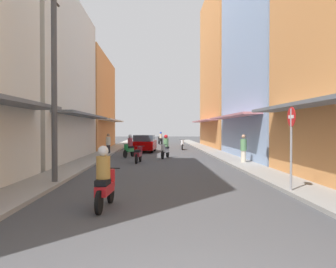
% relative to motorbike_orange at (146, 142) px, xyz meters
% --- Properties ---
extents(ground_plane, '(117.93, 117.93, 0.00)m').
position_rel_motorbike_orange_xyz_m(ground_plane, '(1.43, -11.70, -0.50)').
color(ground_plane, '#424244').
extents(sidewalk_left, '(1.53, 61.60, 0.12)m').
position_rel_motorbike_orange_xyz_m(sidewalk_left, '(-2.98, -11.70, -0.44)').
color(sidewalk_left, '#9E9991').
rests_on(sidewalk_left, ground).
extents(sidewalk_right, '(1.53, 61.60, 0.12)m').
position_rel_motorbike_orange_xyz_m(sidewalk_right, '(5.84, -11.70, -0.44)').
color(sidewalk_right, gray).
rests_on(sidewalk_right, ground).
extents(building_left_mid, '(7.05, 12.47, 10.07)m').
position_rel_motorbike_orange_xyz_m(building_left_mid, '(-6.74, -16.66, 4.53)').
color(building_left_mid, silver).
rests_on(building_left_mid, ground).
extents(building_left_far, '(7.05, 12.44, 9.07)m').
position_rel_motorbike_orange_xyz_m(building_left_far, '(-6.73, -3.71, 4.03)').
color(building_left_far, '#D88C4C').
rests_on(building_left_far, ground).
extents(building_right_mid, '(7.05, 11.88, 14.59)m').
position_rel_motorbike_orange_xyz_m(building_right_mid, '(9.61, -15.38, 6.78)').
color(building_right_mid, '#8CA5CC').
rests_on(building_right_mid, ground).
extents(building_right_far, '(7.05, 13.34, 16.61)m').
position_rel_motorbike_orange_xyz_m(building_right_far, '(9.61, -1.88, 7.79)').
color(building_right_far, '#D88C4C').
rests_on(building_right_far, ground).
extents(motorbike_orange, '(0.67, 1.77, 0.96)m').
position_rel_motorbike_orange_xyz_m(motorbike_orange, '(0.00, 0.00, 0.00)').
color(motorbike_orange, black).
rests_on(motorbike_orange, ground).
extents(motorbike_silver, '(0.72, 1.75, 1.58)m').
position_rel_motorbike_orange_xyz_m(motorbike_silver, '(1.73, -15.10, 0.20)').
color(motorbike_silver, black).
rests_on(motorbike_silver, ground).
extents(motorbike_maroon, '(0.55, 1.81, 0.96)m').
position_rel_motorbike_orange_xyz_m(motorbike_maroon, '(0.09, -18.11, 0.00)').
color(motorbike_maroon, black).
rests_on(motorbike_maroon, ground).
extents(motorbike_white, '(0.55, 1.81, 0.96)m').
position_rel_motorbike_orange_xyz_m(motorbike_white, '(3.55, -6.02, 0.00)').
color(motorbike_white, black).
rests_on(motorbike_white, ground).
extents(motorbike_black, '(0.68, 1.77, 1.58)m').
position_rel_motorbike_orange_xyz_m(motorbike_black, '(1.63, 5.05, 0.20)').
color(motorbike_black, black).
rests_on(motorbike_black, ground).
extents(motorbike_red, '(0.55, 1.81, 1.58)m').
position_rel_motorbike_orange_xyz_m(motorbike_red, '(-0.14, -29.56, 0.20)').
color(motorbike_red, black).
rests_on(motorbike_red, ground).
extents(motorbike_green, '(0.76, 1.74, 1.58)m').
position_rel_motorbike_orange_xyz_m(motorbike_green, '(-0.75, -14.35, 0.20)').
color(motorbike_green, black).
rests_on(motorbike_green, ground).
extents(parked_car, '(2.07, 4.22, 1.45)m').
position_rel_motorbike_orange_xyz_m(parked_car, '(0.12, -9.16, 0.24)').
color(parked_car, '#8C0000').
rests_on(parked_car, ground).
extents(pedestrian_crossing, '(0.34, 0.34, 1.61)m').
position_rel_motorbike_orange_xyz_m(pedestrian_crossing, '(-2.51, -12.04, 0.30)').
color(pedestrian_crossing, '#262628').
rests_on(pedestrian_crossing, ground).
extents(pedestrian_far, '(0.34, 0.34, 1.66)m').
position_rel_motorbike_orange_xyz_m(pedestrian_far, '(5.98, -19.21, 0.33)').
color(pedestrian_far, beige).
rests_on(pedestrian_far, ground).
extents(utility_pole, '(0.20, 1.20, 7.10)m').
position_rel_motorbike_orange_xyz_m(utility_pole, '(-2.46, -25.89, 3.13)').
color(utility_pole, '#4C4C4F').
rests_on(utility_pole, ground).
extents(street_sign_no_entry, '(0.07, 0.60, 2.65)m').
position_rel_motorbike_orange_xyz_m(street_sign_no_entry, '(5.23, -27.84, 1.21)').
color(street_sign_no_entry, gray).
rests_on(street_sign_no_entry, ground).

